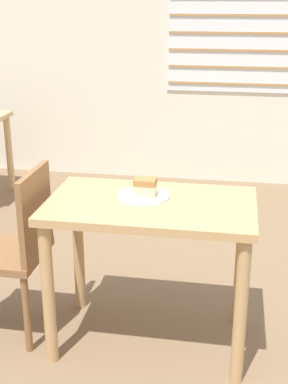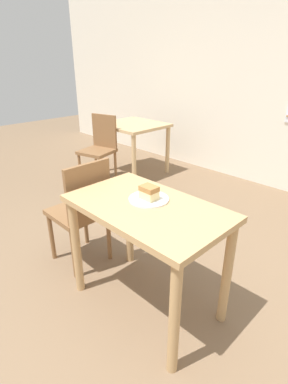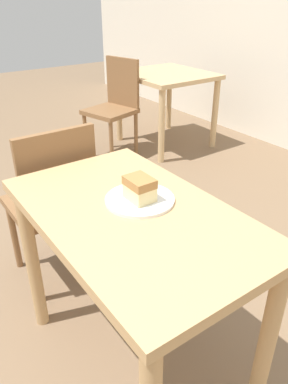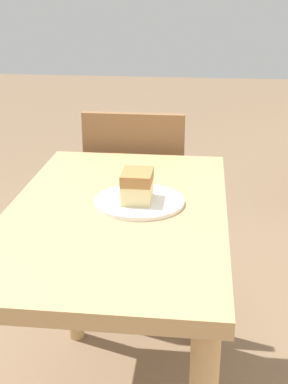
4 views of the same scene
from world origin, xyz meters
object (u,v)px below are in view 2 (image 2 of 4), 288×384
dining_table_near (147,225)px  plate (149,199)px  chair_far_corner (100,147)px  cake_slice (149,192)px  dining_table_far (134,132)px  chair_near_window (82,209)px

dining_table_near → plate: (-0.04, 0.06, 0.14)m
dining_table_near → plate: bearing=126.0°
chair_far_corner → cake_slice: (2.02, -1.12, 0.33)m
dining_table_near → dining_table_far: (-2.02, 1.75, -0.03)m
dining_table_far → plate: size_ratio=3.30×
plate → cake_slice: 0.05m
dining_table_near → chair_near_window: size_ratio=1.10×
dining_table_far → cake_slice: 2.62m
chair_far_corner → plate: size_ratio=3.59×
dining_table_near → plate: plate is taller
plate → cake_slice: size_ratio=2.38×
chair_far_corner → plate: (2.01, -1.11, 0.28)m
plate → dining_table_near: bearing=-54.0°
dining_table_far → cake_slice: size_ratio=7.87×
chair_near_window → chair_far_corner: same height
plate → cake_slice: bearing=-37.1°
cake_slice → dining_table_near: bearing=-56.2°
dining_table_far → chair_far_corner: (-0.04, -0.58, -0.11)m
dining_table_near → chair_far_corner: chair_far_corner is taller
chair_far_corner → cake_slice: size_ratio=8.56×
dining_table_near → chair_far_corner: bearing=150.3°
chair_far_corner → dining_table_far: bearing=71.0°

